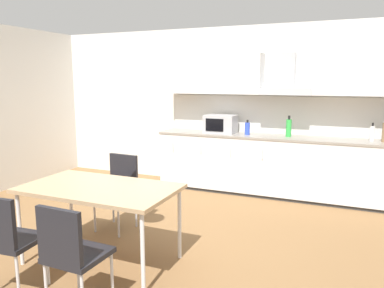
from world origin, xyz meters
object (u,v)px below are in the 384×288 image
at_px(chair_near_right, 70,249).
at_px(bottle_blue, 247,128).
at_px(bottle_white, 372,133).
at_px(pendant_lamp, 94,67).
at_px(chair_near_left, 6,235).
at_px(dining_table, 100,191).
at_px(bottle_green, 289,128).
at_px(microwave, 220,124).
at_px(chair_far_left, 119,184).

bearing_deg(chair_near_right, bottle_blue, 83.87).
height_order(bottle_white, chair_near_right, bottle_white).
distance_m(bottle_blue, pendant_lamp, 2.96).
relative_size(bottle_white, chair_near_right, 0.29).
bearing_deg(chair_near_left, bottle_blue, 73.87).
bearing_deg(pendant_lamp, dining_table, 180.00).
xyz_separation_m(bottle_green, chair_near_left, (-1.63, -3.59, -0.51)).
height_order(microwave, chair_near_right, microwave).
xyz_separation_m(microwave, chair_near_right, (0.07, -3.59, -0.52)).
relative_size(bottle_green, pendant_lamp, 0.97).
bearing_deg(chair_near_left, bottle_green, 65.52).
relative_size(microwave, chair_near_right, 0.55).
relative_size(dining_table, chair_near_right, 1.67).
height_order(bottle_green, chair_far_left, bottle_green).
bearing_deg(chair_far_left, dining_table, -67.96).
bearing_deg(chair_near_left, microwave, 80.93).
height_order(chair_near_left, pendant_lamp, pendant_lamp).
bearing_deg(dining_table, bottle_green, 64.80).
distance_m(bottle_white, pendant_lamp, 3.81).
height_order(bottle_green, pendant_lamp, pendant_lamp).
distance_m(chair_near_left, pendant_lamp, 1.58).
distance_m(dining_table, chair_far_left, 0.87).
height_order(microwave, bottle_blue, microwave).
relative_size(chair_near_left, chair_far_left, 1.00).
xyz_separation_m(microwave, bottle_green, (1.06, -0.01, -0.01)).
distance_m(bottle_white, chair_far_left, 3.45).
relative_size(microwave, bottle_white, 1.90).
height_order(bottle_white, pendant_lamp, pendant_lamp).
bearing_deg(bottle_blue, chair_far_left, -117.73).
height_order(bottle_blue, dining_table, bottle_blue).
relative_size(microwave, chair_far_left, 0.55).
xyz_separation_m(microwave, pendant_lamp, (-0.25, -2.80, 0.80)).
relative_size(bottle_blue, pendant_lamp, 0.71).
relative_size(microwave, bottle_green, 1.54).
distance_m(bottle_green, chair_far_left, 2.63).
bearing_deg(chair_near_right, microwave, 91.12).
bearing_deg(chair_far_left, bottle_white, 36.33).
bearing_deg(bottle_white, dining_table, -130.76).
height_order(chair_near_right, chair_near_left, same).
relative_size(microwave, chair_near_left, 0.55).
distance_m(microwave, chair_near_right, 3.63).
bearing_deg(pendant_lamp, chair_near_right, -67.80).
bearing_deg(microwave, chair_near_left, -99.07).
xyz_separation_m(microwave, bottle_white, (2.17, 0.02, -0.03)).
bearing_deg(pendant_lamp, bottle_blue, 75.61).
xyz_separation_m(chair_near_left, chair_far_left, (-0.00, 1.59, 0.00)).
relative_size(bottle_green, chair_near_left, 0.36).
xyz_separation_m(microwave, chair_near_left, (-0.57, -3.59, -0.52)).
distance_m(microwave, dining_table, 2.83).
bearing_deg(bottle_blue, microwave, 173.42).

